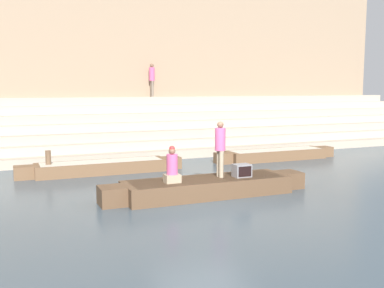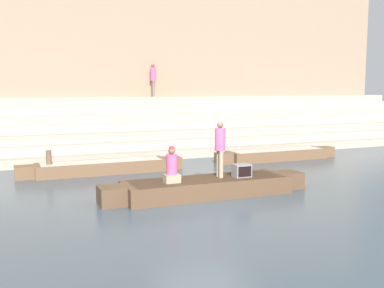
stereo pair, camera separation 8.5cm
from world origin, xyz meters
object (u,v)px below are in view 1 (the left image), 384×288
at_px(rowboat_main, 208,187).
at_px(moored_boat_distant, 102,167).
at_px(mooring_post, 48,164).
at_px(person_on_steps, 152,77).
at_px(person_rowing, 172,168).
at_px(person_standing, 220,145).
at_px(moored_boat_shore, 276,154).
at_px(tv_set, 242,171).

distance_m(rowboat_main, moored_boat_distant, 5.24).
height_order(mooring_post, person_on_steps, person_on_steps).
xyz_separation_m(mooring_post, person_on_steps, (5.90, 6.13, 3.28)).
bearing_deg(person_on_steps, person_rowing, 161.08).
relative_size(person_standing, moored_boat_shore, 0.28).
distance_m(rowboat_main, tv_set, 1.17).
height_order(rowboat_main, person_standing, person_standing).
height_order(moored_boat_distant, mooring_post, mooring_post).
relative_size(rowboat_main, tv_set, 12.65).
height_order(tv_set, mooring_post, mooring_post).
bearing_deg(person_standing, tv_set, -14.43).
relative_size(moored_boat_shore, moored_boat_distant, 0.96).
relative_size(person_rowing, mooring_post, 1.10).
bearing_deg(tv_set, mooring_post, 144.68).
xyz_separation_m(rowboat_main, tv_set, (1.07, -0.17, 0.44)).
bearing_deg(moored_boat_distant, rowboat_main, -60.63).
xyz_separation_m(tv_set, moored_boat_shore, (4.62, 5.15, -0.47)).
height_order(rowboat_main, moored_boat_distant, rowboat_main).
bearing_deg(person_rowing, person_on_steps, 87.12).
bearing_deg(person_on_steps, mooring_post, 132.16).
distance_m(person_rowing, mooring_post, 5.76).
xyz_separation_m(moored_boat_shore, moored_boat_distant, (-7.87, -0.21, 0.00)).
relative_size(moored_boat_shore, person_on_steps, 3.43).
bearing_deg(moored_boat_distant, tv_set, -51.87).
bearing_deg(person_on_steps, tv_set, 172.34).
bearing_deg(moored_boat_shore, person_rowing, -140.04).
relative_size(person_standing, tv_set, 3.30).
height_order(rowboat_main, person_rowing, person_rowing).
bearing_deg(rowboat_main, moored_boat_distant, 114.67).
bearing_deg(rowboat_main, tv_set, -8.99).
relative_size(moored_boat_distant, person_on_steps, 3.59).
bearing_deg(person_rowing, tv_set, 11.10).
bearing_deg(rowboat_main, person_on_steps, 80.75).
height_order(person_rowing, mooring_post, person_rowing).
xyz_separation_m(person_rowing, tv_set, (2.24, -0.04, -0.24)).
bearing_deg(moored_boat_shore, tv_set, -128.62).
height_order(tv_set, moored_boat_distant, tv_set).
relative_size(moored_boat_shore, mooring_post, 6.18).
distance_m(moored_boat_shore, person_on_steps, 7.94).
height_order(rowboat_main, mooring_post, mooring_post).
distance_m(person_rowing, moored_boat_distant, 5.05).
bearing_deg(mooring_post, rowboat_main, -49.46).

